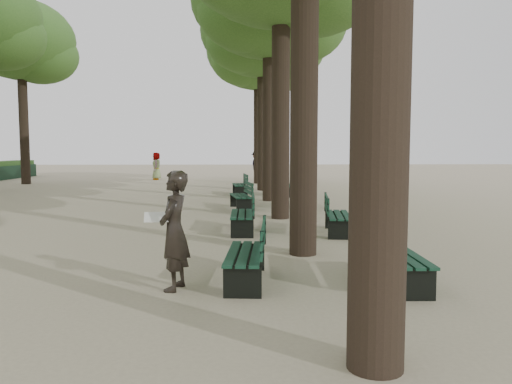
{
  "coord_description": "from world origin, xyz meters",
  "views": [
    {
      "loc": [
        0.24,
        -6.38,
        2.0
      ],
      "look_at": [
        0.6,
        3.0,
        1.2
      ],
      "focal_mm": 35.0,
      "sensor_mm": 36.0,
      "label": 1
    }
  ],
  "objects": [
    {
      "name": "ground",
      "position": [
        0.0,
        0.0,
        0.0
      ],
      "size": [
        120.0,
        120.0,
        0.0
      ],
      "primitive_type": "plane",
      "color": "tan",
      "rests_on": "ground"
    },
    {
      "name": "tree_central_3",
      "position": [
        1.5,
        13.0,
        7.65
      ],
      "size": [
        6.0,
        6.0,
        9.95
      ],
      "color": "#33261C",
      "rests_on": "ground"
    },
    {
      "name": "tree_central_4",
      "position": [
        1.5,
        18.0,
        7.65
      ],
      "size": [
        6.0,
        6.0,
        9.95
      ],
      "color": "#33261C",
      "rests_on": "ground"
    },
    {
      "name": "tree_central_5",
      "position": [
        1.5,
        23.0,
        7.65
      ],
      "size": [
        6.0,
        6.0,
        9.95
      ],
      "color": "#33261C",
      "rests_on": "ground"
    },
    {
      "name": "tree_far_5",
      "position": [
        -12.0,
        23.0,
        8.14
      ],
      "size": [
        6.0,
        6.0,
        10.45
      ],
      "color": "#33261C",
      "rests_on": "ground"
    },
    {
      "name": "bench_left_0",
      "position": [
        0.37,
        0.98,
        0.27
      ],
      "size": [
        0.71,
        1.84,
        0.92
      ],
      "color": "black",
      "rests_on": "ground"
    },
    {
      "name": "bench_left_1",
      "position": [
        0.37,
        5.55,
        0.27
      ],
      "size": [
        0.61,
        1.81,
        0.92
      ],
      "color": "black",
      "rests_on": "ground"
    },
    {
      "name": "bench_left_2",
      "position": [
        0.37,
        10.24,
        0.27
      ],
      "size": [
        0.81,
        1.86,
        0.92
      ],
      "color": "black",
      "rests_on": "ground"
    },
    {
      "name": "bench_left_3",
      "position": [
        0.37,
        15.5,
        0.27
      ],
      "size": [
        0.72,
        1.84,
        0.92
      ],
      "color": "black",
      "rests_on": "ground"
    },
    {
      "name": "bench_right_0",
      "position": [
        2.63,
        0.78,
        0.27
      ],
      "size": [
        0.62,
        1.82,
        0.92
      ],
      "color": "black",
      "rests_on": "ground"
    },
    {
      "name": "bench_right_1",
      "position": [
        2.63,
        5.28,
        0.27
      ],
      "size": [
        0.81,
        1.86,
        0.92
      ],
      "color": "black",
      "rests_on": "ground"
    },
    {
      "name": "bench_right_2",
      "position": [
        2.63,
        10.6,
        0.27
      ],
      "size": [
        0.75,
        1.85,
        0.92
      ],
      "color": "black",
      "rests_on": "ground"
    },
    {
      "name": "bench_right_3",
      "position": [
        2.63,
        15.01,
        0.27
      ],
      "size": [
        0.59,
        1.81,
        0.92
      ],
      "color": "black",
      "rests_on": "ground"
    },
    {
      "name": "man_with_map",
      "position": [
        -0.65,
        0.66,
        0.85
      ],
      "size": [
        0.68,
        0.74,
        1.71
      ],
      "color": "black",
      "rests_on": "ground"
    },
    {
      "name": "pedestrian_b",
      "position": [
        1.55,
        26.67,
        0.96
      ],
      "size": [
        0.66,
        1.29,
        1.91
      ],
      "primitive_type": "imported",
      "rotation": [
        0.0,
        0.0,
        1.81
      ],
      "color": "#262628",
      "rests_on": "ground"
    },
    {
      "name": "pedestrian_d",
      "position": [
        -5.07,
        26.8,
        0.9
      ],
      "size": [
        0.43,
        0.91,
        1.8
      ],
      "primitive_type": "imported",
      "rotation": [
        0.0,
        0.0,
        4.79
      ],
      "color": "#262628",
      "rests_on": "ground"
    },
    {
      "name": "pedestrian_c",
      "position": [
        4.25,
        24.18,
        0.85
      ],
      "size": [
        0.47,
        1.03,
        1.7
      ],
      "primitive_type": "imported",
      "rotation": [
        0.0,
        0.0,
        1.44
      ],
      "color": "#262628",
      "rests_on": "ground"
    }
  ]
}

